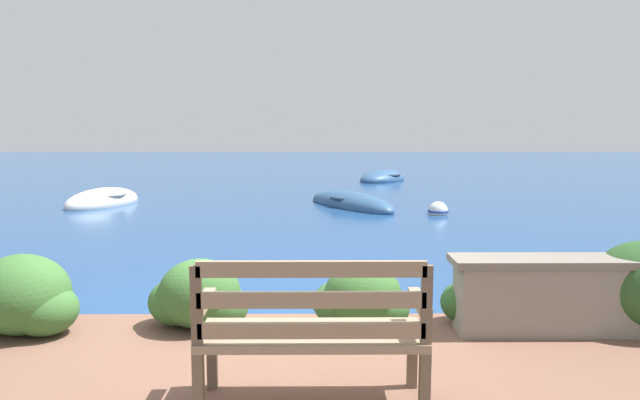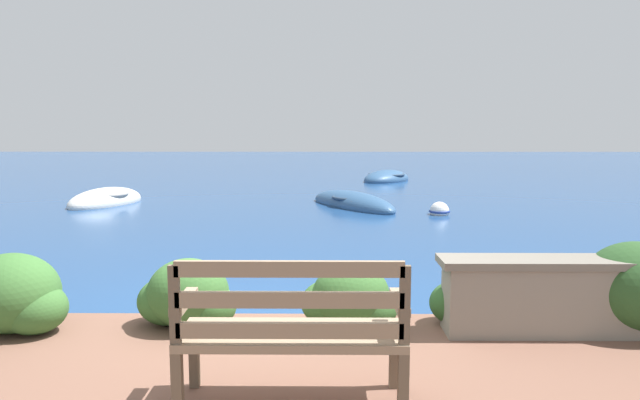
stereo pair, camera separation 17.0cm
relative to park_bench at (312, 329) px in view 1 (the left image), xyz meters
The scene contains 11 objects.
ground_plane 1.88m from the park_bench, 100.94° to the left, with size 80.00×80.00×0.00m.
park_bench is the anchor object (origin of this frame).
stone_wall 2.59m from the park_bench, 28.81° to the left, with size 2.30×0.39×0.62m.
hedge_clump_left 2.67m from the park_bench, 152.06° to the left, with size 0.95×0.69×0.65m.
hedge_clump_centre 1.70m from the park_bench, 124.56° to the left, with size 0.85×0.61×0.58m.
hedge_clump_right 1.45m from the park_bench, 73.70° to the left, with size 0.80×0.58×0.55m.
hedge_clump_far_right 2.05m from the park_bench, 43.62° to the left, with size 0.78×0.56×0.53m.
rowboat_nearest 10.36m from the park_bench, 85.26° to the left, with size 2.43×3.19×0.64m.
rowboat_mid 11.90m from the park_bench, 116.00° to the left, with size 1.79×2.56×0.71m.
rowboat_far 17.11m from the park_bench, 81.98° to the left, with size 2.36×2.65×0.68m.
mooring_buoy 9.44m from the park_bench, 73.45° to the left, with size 0.46×0.46×0.42m.
Camera 1 is at (0.36, -4.92, 1.87)m, focal length 32.00 mm.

